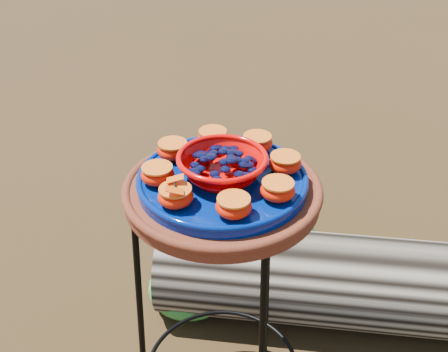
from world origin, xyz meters
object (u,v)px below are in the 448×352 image
Objects in this scene: red_bowl at (222,167)px; driftwood_log at (413,288)px; terracotta_saucer at (222,193)px; plant_stand at (223,315)px; cobalt_plate at (222,181)px.

red_bowl reaches higher than driftwood_log.
terracotta_saucer is 2.33× the size of red_bowl.
driftwood_log is at bearing 62.61° from red_bowl.
plant_stand is at bearing 0.00° from red_bowl.
red_bowl is at bearing -117.39° from driftwood_log.
plant_stand is at bearing -117.39° from driftwood_log.
plant_stand is 1.98× the size of cobalt_plate.
cobalt_plate is at bearing 0.00° from red_bowl.
driftwood_log is (0.31, 0.59, -0.57)m from terracotta_saucer.
plant_stand is at bearing 0.00° from cobalt_plate.
plant_stand reaches higher than driftwood_log.
cobalt_plate is 2.00× the size of red_bowl.
cobalt_plate is (0.00, 0.00, 0.03)m from terracotta_saucer.
plant_stand is 0.69m from driftwood_log.
terracotta_saucer reaches higher than plant_stand.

